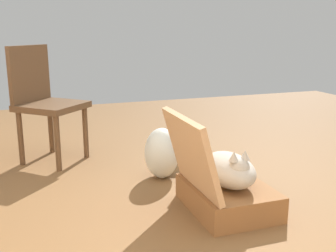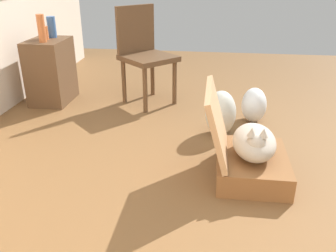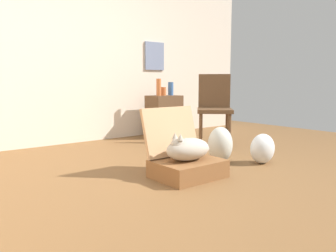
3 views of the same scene
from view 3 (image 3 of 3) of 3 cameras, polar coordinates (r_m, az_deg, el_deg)
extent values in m
plane|color=brown|center=(3.10, 1.42, -8.47)|extent=(7.68, 7.68, 0.00)
cube|color=beige|center=(4.95, -15.93, 12.39)|extent=(6.40, 0.12, 2.60)
cube|color=slate|center=(5.55, -2.28, 11.70)|extent=(0.36, 0.02, 0.44)
cube|color=brown|center=(3.05, 3.38, -7.20)|extent=(0.59, 0.46, 0.16)
cube|color=tan|center=(3.17, 0.43, -0.94)|extent=(0.59, 0.16, 0.46)
ellipsoid|color=#B2A899|center=(3.01, 3.40, -3.93)|extent=(0.44, 0.28, 0.20)
sphere|color=#B2A899|center=(2.92, 1.64, -3.35)|extent=(0.13, 0.13, 0.13)
cone|color=#B2A899|center=(2.88, 2.10, -1.86)|extent=(0.06, 0.06, 0.06)
cone|color=#B2A899|center=(2.93, 1.19, -1.69)|extent=(0.06, 0.06, 0.06)
cylinder|color=#B2A899|center=(3.18, 5.56, -4.36)|extent=(0.20, 0.03, 0.07)
ellipsoid|color=silver|center=(3.61, 8.79, -3.15)|extent=(0.27, 0.25, 0.38)
ellipsoid|color=silver|center=(3.68, 15.64, -3.70)|extent=(0.29, 0.22, 0.31)
cube|color=brown|center=(5.26, -0.66, 1.67)|extent=(0.48, 0.36, 0.64)
cylinder|color=#CC6B38|center=(5.14, -1.59, 6.55)|extent=(0.07, 0.07, 0.26)
cylinder|color=#38609E|center=(5.30, 0.46, 6.31)|extent=(0.08, 0.08, 0.21)
cylinder|color=#CC6B38|center=(5.24, -0.78, 5.87)|extent=(0.08, 0.08, 0.13)
cylinder|color=brown|center=(4.39, 5.54, -0.80)|extent=(0.04, 0.04, 0.45)
cylinder|color=brown|center=(4.41, 10.32, -0.85)|extent=(0.04, 0.04, 0.45)
cylinder|color=brown|center=(4.76, 5.51, -0.16)|extent=(0.04, 0.04, 0.45)
cylinder|color=brown|center=(4.77, 9.91, -0.21)|extent=(0.04, 0.04, 0.45)
cube|color=brown|center=(4.55, 7.88, 2.59)|extent=(0.65, 0.65, 0.05)
cube|color=brown|center=(4.75, 7.81, 5.89)|extent=(0.34, 0.33, 0.46)
camera|label=1|loc=(3.32, -40.25, 9.91)|focal=42.82mm
camera|label=2|loc=(2.53, -44.03, 16.12)|focal=38.48mm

